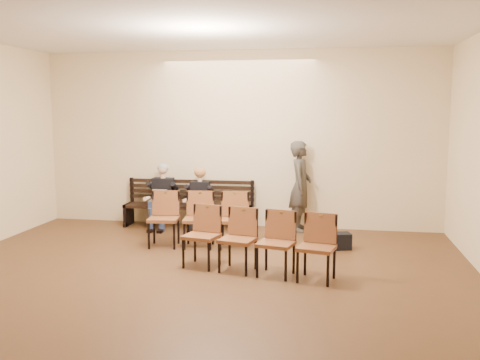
# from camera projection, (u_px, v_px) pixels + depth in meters

# --- Properties ---
(ground) EXTENTS (10.00, 10.00, 0.00)m
(ground) POSITION_uv_depth(u_px,v_px,m) (161.00, 320.00, 6.01)
(ground) COLOR #53321C
(ground) RESTS_ON ground
(room_walls) EXTENTS (8.02, 10.01, 3.51)m
(room_walls) POSITION_uv_depth(u_px,v_px,m) (178.00, 94.00, 6.44)
(room_walls) COLOR beige
(room_walls) RESTS_ON ground
(bench) EXTENTS (2.60, 0.90, 0.45)m
(bench) POSITION_uv_depth(u_px,v_px,m) (188.00, 216.00, 10.69)
(bench) COLOR black
(bench) RESTS_ON ground
(seated_man) EXTENTS (0.51, 0.70, 1.22)m
(seated_man) POSITION_uv_depth(u_px,v_px,m) (162.00, 197.00, 10.60)
(seated_man) COLOR black
(seated_man) RESTS_ON ground
(seated_woman) EXTENTS (0.46, 0.64, 1.07)m
(seated_woman) POSITION_uv_depth(u_px,v_px,m) (199.00, 202.00, 10.49)
(seated_woman) COLOR black
(seated_woman) RESTS_ON ground
(laptop) EXTENTS (0.33, 0.28, 0.22)m
(laptop) POSITION_uv_depth(u_px,v_px,m) (157.00, 202.00, 10.39)
(laptop) COLOR silver
(laptop) RESTS_ON bench
(water_bottle) EXTENTS (0.08, 0.08, 0.22)m
(water_bottle) POSITION_uv_depth(u_px,v_px,m) (202.00, 204.00, 10.18)
(water_bottle) COLOR silver
(water_bottle) RESTS_ON bench
(bag) EXTENTS (0.43, 0.35, 0.27)m
(bag) POSITION_uv_depth(u_px,v_px,m) (339.00, 241.00, 9.04)
(bag) COLOR black
(bag) RESTS_ON ground
(passerby) EXTENTS (0.53, 0.77, 2.01)m
(passerby) POSITION_uv_depth(u_px,v_px,m) (301.00, 179.00, 10.30)
(passerby) COLOR #3D3831
(passerby) RESTS_ON ground
(chair_row_front) EXTENTS (2.30, 0.99, 0.92)m
(chair_row_front) POSITION_uv_depth(u_px,v_px,m) (256.00, 242.00, 7.67)
(chair_row_front) COLOR brown
(chair_row_front) RESTS_ON ground
(chair_row_back) EXTENTS (1.76, 0.69, 0.96)m
(chair_row_back) POSITION_uv_depth(u_px,v_px,m) (199.00, 220.00, 9.13)
(chair_row_back) COLOR brown
(chair_row_back) RESTS_ON ground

